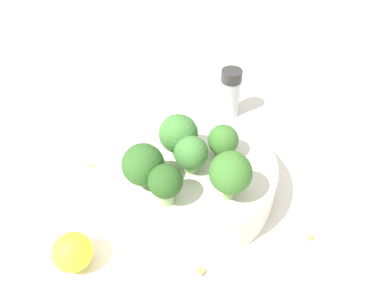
% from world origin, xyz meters
% --- Properties ---
extents(ground_plane, '(3.00, 3.00, 0.00)m').
position_xyz_m(ground_plane, '(0.00, 0.00, 0.00)').
color(ground_plane, silver).
extents(bowl, '(0.22, 0.22, 0.05)m').
position_xyz_m(bowl, '(0.00, 0.00, 0.03)').
color(bowl, silver).
rests_on(bowl, ground_plane).
extents(broccoli_floret_0, '(0.05, 0.05, 0.06)m').
position_xyz_m(broccoli_floret_0, '(0.05, 0.04, 0.09)').
color(broccoli_floret_0, '#84AD66').
rests_on(broccoli_floret_0, bowl).
extents(broccoli_floret_1, '(0.05, 0.05, 0.06)m').
position_xyz_m(broccoli_floret_1, '(0.02, -0.01, 0.09)').
color(broccoli_floret_1, '#84AD66').
rests_on(broccoli_floret_1, bowl).
extents(broccoli_floret_2, '(0.04, 0.04, 0.04)m').
position_xyz_m(broccoli_floret_2, '(-0.04, -0.02, 0.08)').
color(broccoli_floret_2, '#8EB770').
rests_on(broccoli_floret_2, bowl).
extents(broccoli_floret_3, '(0.04, 0.04, 0.05)m').
position_xyz_m(broccoli_floret_3, '(-0.00, 0.01, 0.08)').
color(broccoli_floret_3, '#84AD66').
rests_on(broccoli_floret_3, bowl).
extents(broccoli_floret_4, '(0.04, 0.04, 0.05)m').
position_xyz_m(broccoli_floret_4, '(0.02, 0.06, 0.08)').
color(broccoli_floret_4, '#8EB770').
rests_on(broccoli_floret_4, bowl).
extents(broccoli_floret_5, '(0.05, 0.05, 0.06)m').
position_xyz_m(broccoli_floret_5, '(-0.05, 0.05, 0.09)').
color(broccoli_floret_5, '#7A9E5B').
rests_on(broccoli_floret_5, bowl).
extents(pepper_shaker, '(0.03, 0.03, 0.08)m').
position_xyz_m(pepper_shaker, '(-0.05, -0.18, 0.04)').
color(pepper_shaker, '#B2B7BC').
rests_on(pepper_shaker, ground_plane).
extents(lemon_wedge, '(0.04, 0.04, 0.04)m').
position_xyz_m(lemon_wedge, '(0.12, 0.12, 0.02)').
color(lemon_wedge, yellow).
rests_on(lemon_wedge, ground_plane).
extents(almond_crumb_0, '(0.01, 0.01, 0.01)m').
position_xyz_m(almond_crumb_0, '(-0.08, -0.10, 0.00)').
color(almond_crumb_0, tan).
rests_on(almond_crumb_0, ground_plane).
extents(almond_crumb_1, '(0.01, 0.01, 0.01)m').
position_xyz_m(almond_crumb_1, '(0.15, -0.03, 0.00)').
color(almond_crumb_1, tan).
rests_on(almond_crumb_1, ground_plane).
extents(almond_crumb_2, '(0.01, 0.01, 0.01)m').
position_xyz_m(almond_crumb_2, '(-0.02, 0.12, 0.00)').
color(almond_crumb_2, '#AD7F4C').
rests_on(almond_crumb_2, ground_plane).
extents(almond_crumb_3, '(0.01, 0.01, 0.01)m').
position_xyz_m(almond_crumb_3, '(-0.15, 0.06, 0.00)').
color(almond_crumb_3, '#AD7F4C').
rests_on(almond_crumb_3, ground_plane).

